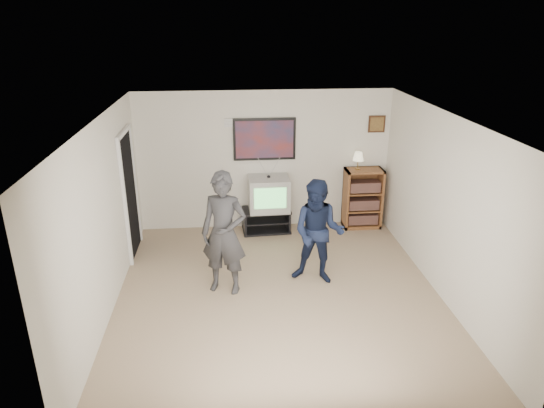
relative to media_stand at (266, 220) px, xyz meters
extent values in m
cube|color=#846D53|center=(0.00, -2.23, -0.21)|extent=(4.50, 5.00, 0.01)
cube|color=white|center=(0.00, -2.23, 2.29)|extent=(4.50, 5.00, 0.01)
cube|color=silver|center=(0.00, 0.27, 1.04)|extent=(4.50, 0.01, 2.50)
cube|color=silver|center=(-2.25, -2.23, 1.04)|extent=(0.01, 5.00, 2.50)
cube|color=silver|center=(2.25, -2.23, 1.04)|extent=(0.01, 5.00, 2.50)
cube|color=black|center=(0.00, 0.00, 0.19)|extent=(0.88, 0.52, 0.04)
cube|color=black|center=(0.00, 0.00, -0.19)|extent=(0.88, 0.52, 0.04)
cube|color=black|center=(-0.40, 0.00, 0.00)|extent=(0.07, 0.46, 0.43)
cube|color=black|center=(0.40, 0.00, 0.00)|extent=(0.07, 0.46, 0.43)
imported|color=#2D2D30|center=(-0.74, -1.97, 0.67)|extent=(0.74, 0.60, 1.76)
imported|color=#121932|center=(0.60, -1.84, 0.57)|extent=(0.92, 0.82, 1.56)
cube|color=white|center=(-0.72, -1.77, 1.05)|extent=(0.07, 0.11, 0.03)
cube|color=white|center=(0.58, -1.59, 0.82)|extent=(0.06, 0.13, 0.04)
cube|color=black|center=(0.00, 0.25, 1.44)|extent=(1.10, 0.03, 0.75)
cube|color=white|center=(-0.55, 0.25, 1.74)|extent=(0.28, 0.02, 0.14)
cube|color=black|center=(2.00, 0.25, 1.67)|extent=(0.30, 0.03, 0.30)
cube|color=black|center=(-2.24, -0.63, 0.79)|extent=(0.03, 0.85, 2.00)
camera|label=1|loc=(-0.65, -8.05, 3.47)|focal=32.00mm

